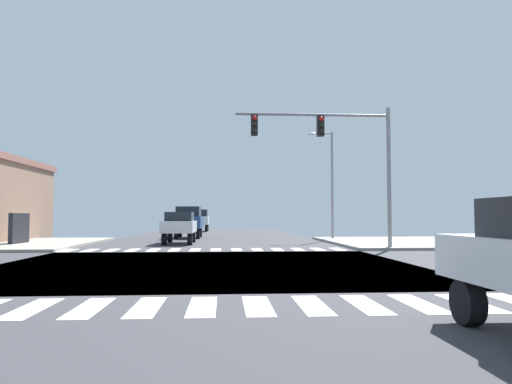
{
  "coord_description": "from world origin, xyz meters",
  "views": [
    {
      "loc": [
        0.63,
        -16.04,
        1.63
      ],
      "look_at": [
        1.95,
        3.54,
        2.63
      ],
      "focal_mm": 33.45,
      "sensor_mm": 36.0,
      "label": 1
    }
  ],
  "objects": [
    {
      "name": "crosswalk_far",
      "position": [
        -0.25,
        7.3,
        0.0
      ],
      "size": [
        13.5,
        2.0,
        0.01
      ],
      "color": "white",
      "rests_on": "ground"
    },
    {
      "name": "sedan_trailing_3",
      "position": [
        -2.0,
        12.61,
        1.12
      ],
      "size": [
        1.8,
        4.3,
        1.88
      ],
      "rotation": [
        0.0,
        0.0,
        3.14
      ],
      "color": "black",
      "rests_on": "ground"
    },
    {
      "name": "sidewalk_corner_ne",
      "position": [
        13.0,
        12.0,
        0.07
      ],
      "size": [
        12.0,
        12.0,
        0.14
      ],
      "color": "gray",
      "rests_on": "ground"
    },
    {
      "name": "street_lamp",
      "position": [
        7.89,
        16.56,
        4.53
      ],
      "size": [
        1.78,
        0.32,
        7.51
      ],
      "color": "gray",
      "rests_on": "ground"
    },
    {
      "name": "ground",
      "position": [
        0.0,
        0.0,
        -0.03
      ],
      "size": [
        90.0,
        90.0,
        0.05
      ],
      "color": "#37373C"
    },
    {
      "name": "crosswalk_near",
      "position": [
        -0.25,
        -7.3,
        0.0
      ],
      "size": [
        13.5,
        2.0,
        0.01
      ],
      "color": "white",
      "rests_on": "ground"
    },
    {
      "name": "suv_farside_2",
      "position": [
        -2.0,
        20.08,
        1.39
      ],
      "size": [
        1.96,
        4.6,
        2.34
      ],
      "rotation": [
        0.0,
        0.0,
        3.14
      ],
      "color": "black",
      "rests_on": "ground"
    },
    {
      "name": "traffic_signal_mast",
      "position": [
        5.83,
        6.79,
        5.2
      ],
      "size": [
        7.65,
        0.55,
        6.99
      ],
      "color": "gray",
      "rests_on": "ground"
    },
    {
      "name": "suv_queued_3",
      "position": [
        -2.0,
        35.68,
        1.39
      ],
      "size": [
        1.96,
        4.6,
        2.34
      ],
      "rotation": [
        0.0,
        0.0,
        3.14
      ],
      "color": "black",
      "rests_on": "ground"
    }
  ]
}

